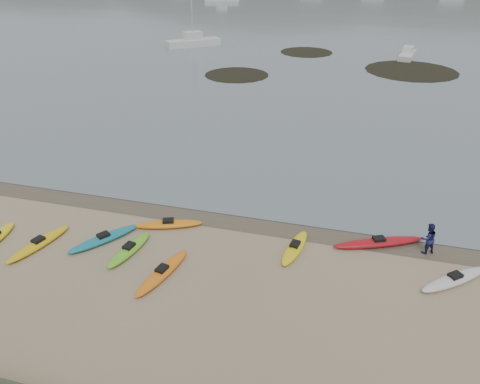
% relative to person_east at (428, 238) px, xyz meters
% --- Properties ---
extents(ground, '(600.00, 600.00, 0.00)m').
position_rel_person_east_xyz_m(ground, '(-9.30, 0.80, -0.79)').
color(ground, tan).
rests_on(ground, ground).
extents(wet_sand, '(60.00, 60.00, 0.00)m').
position_rel_person_east_xyz_m(wet_sand, '(-9.30, 0.50, -0.78)').
color(wet_sand, brown).
rests_on(wet_sand, ground).
extents(kayaks, '(23.37, 8.05, 0.34)m').
position_rel_person_east_xyz_m(kayaks, '(-10.44, -2.75, -0.62)').
color(kayaks, yellow).
rests_on(kayaks, ground).
extents(person_east, '(0.95, 0.87, 1.57)m').
position_rel_person_east_xyz_m(person_east, '(0.00, 0.00, 0.00)').
color(person_east, '#1B1D51').
rests_on(person_east, ground).
extents(kelp_mats, '(27.26, 20.96, 0.04)m').
position_rel_person_east_xyz_m(kelp_mats, '(-6.61, 36.57, -0.76)').
color(kelp_mats, black).
rests_on(kelp_mats, water).
extents(moored_boats, '(88.37, 66.06, 1.17)m').
position_rel_person_east_xyz_m(moored_boats, '(-4.38, 78.06, -0.25)').
color(moored_boats, silver).
rests_on(moored_boats, ground).
extents(far_hills, '(550.00, 135.00, 80.00)m').
position_rel_person_east_xyz_m(far_hills, '(30.08, 194.77, -16.71)').
color(far_hills, '#384235').
rests_on(far_hills, ground).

